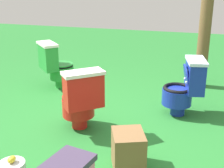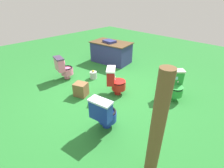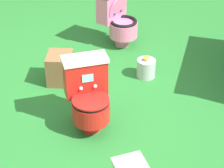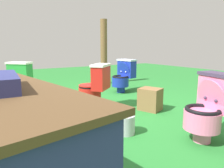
# 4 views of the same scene
# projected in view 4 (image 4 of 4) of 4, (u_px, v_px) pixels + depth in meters

# --- Properties ---
(ground) EXTENTS (14.00, 14.00, 0.00)m
(ground) POSITION_uv_depth(u_px,v_px,m) (104.00, 110.00, 3.25)
(ground) COLOR #26752D
(toilet_red) EXTENTS (0.63, 0.63, 0.73)m
(toilet_red) POSITION_uv_depth(u_px,v_px,m) (95.00, 86.00, 3.30)
(toilet_red) COLOR red
(toilet_red) RESTS_ON ground
(toilet_pink) EXTENTS (0.50, 0.56, 0.73)m
(toilet_pink) POSITION_uv_depth(u_px,v_px,m) (210.00, 107.00, 2.12)
(toilet_pink) COLOR pink
(toilet_pink) RESTS_ON ground
(toilet_green) EXTENTS (0.63, 0.63, 0.73)m
(toilet_green) POSITION_uv_depth(u_px,v_px,m) (25.00, 80.00, 3.84)
(toilet_green) COLOR green
(toilet_green) RESTS_ON ground
(toilet_blue) EXTENTS (0.49, 0.56, 0.73)m
(toilet_blue) POSITION_uv_depth(u_px,v_px,m) (123.00, 75.00, 4.49)
(toilet_blue) COLOR #192D9E
(toilet_blue) RESTS_ON ground
(wooden_post) EXTENTS (0.18, 0.18, 1.72)m
(wooden_post) POSITION_uv_depth(u_px,v_px,m) (104.00, 52.00, 5.46)
(wooden_post) COLOR brown
(wooden_post) RESTS_ON ground
(small_crate) EXTENTS (0.40, 0.38, 0.35)m
(small_crate) POSITION_uv_depth(u_px,v_px,m) (150.00, 99.00, 3.21)
(small_crate) COLOR brown
(small_crate) RESTS_ON ground
(lemon_bucket) EXTENTS (0.22, 0.22, 0.28)m
(lemon_bucket) POSITION_uv_depth(u_px,v_px,m) (125.00, 124.00, 2.34)
(lemon_bucket) COLOR #B7B7BF
(lemon_bucket) RESTS_ON ground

